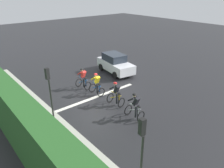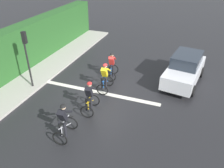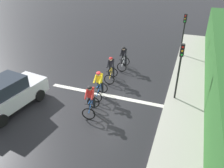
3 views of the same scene
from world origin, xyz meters
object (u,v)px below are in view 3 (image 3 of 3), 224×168
object	(u,v)px
cyclist_second	(111,69)
car_white	(7,94)
cyclist_mid	(99,85)
traffic_light_near_crossing	(180,64)
cyclist_lead	(124,58)
cyclist_fourth	(91,100)
traffic_light_far_junction	(184,29)

from	to	relation	value
cyclist_second	car_white	bearing A→B (deg)	-130.12
cyclist_mid	traffic_light_near_crossing	size ratio (longest dim) A/B	0.50
cyclist_second	traffic_light_near_crossing	bearing A→B (deg)	-13.28
traffic_light_near_crossing	cyclist_second	bearing A→B (deg)	166.72
cyclist_mid	cyclist_lead	bearing A→B (deg)	87.80
cyclist_fourth	car_white	distance (m)	4.38
cyclist_second	car_white	xyz separation A→B (m)	(-4.00, -4.75, 0.08)
cyclist_lead	cyclist_fourth	distance (m)	5.65
traffic_light_near_crossing	traffic_light_far_junction	xyz separation A→B (m)	(-0.33, 6.75, 0.00)
cyclist_lead	traffic_light_far_junction	bearing A→B (deg)	46.30
cyclist_fourth	traffic_light_far_junction	world-z (taller)	traffic_light_far_junction
cyclist_lead	cyclist_second	world-z (taller)	same
cyclist_lead	cyclist_fourth	size ratio (longest dim) A/B	1.00
cyclist_second	cyclist_mid	world-z (taller)	same
cyclist_lead	traffic_light_near_crossing	world-z (taller)	traffic_light_near_crossing
cyclist_fourth	traffic_light_far_junction	distance (m)	10.19
cyclist_mid	car_white	size ratio (longest dim) A/B	0.39
cyclist_mid	traffic_light_far_junction	size ratio (longest dim) A/B	0.50
cyclist_mid	traffic_light_far_junction	distance (m)	8.84
cyclist_mid	traffic_light_near_crossing	distance (m)	4.48
cyclist_mid	cyclist_fourth	size ratio (longest dim) A/B	1.00
cyclist_fourth	traffic_light_far_junction	size ratio (longest dim) A/B	0.50
car_white	cyclist_fourth	bearing A→B (deg)	14.44
cyclist_mid	traffic_light_near_crossing	world-z (taller)	traffic_light_near_crossing
cyclist_fourth	traffic_light_far_junction	xyz separation A→B (m)	(3.58, 9.43, 1.43)
cyclist_second	cyclist_fourth	bearing A→B (deg)	-86.20
cyclist_second	car_white	size ratio (longest dim) A/B	0.39
cyclist_mid	car_white	distance (m)	4.85
car_white	cyclist_second	bearing A→B (deg)	49.88
cyclist_mid	traffic_light_far_junction	bearing A→B (deg)	64.44
cyclist_second	cyclist_mid	distance (m)	2.10
traffic_light_near_crossing	cyclist_lead	bearing A→B (deg)	142.91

